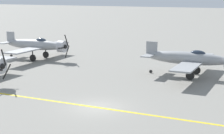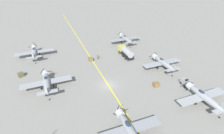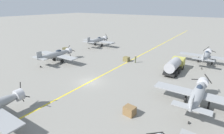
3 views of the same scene
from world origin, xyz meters
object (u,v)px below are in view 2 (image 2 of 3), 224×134
at_px(ground_crew_walking, 98,57).
at_px(supply_crate_mid_lane, 156,85).
at_px(supply_crate_outboard, 21,75).
at_px(airplane_mid_right, 163,62).
at_px(airplane_mid_left, 46,82).
at_px(airplane_near_right, 203,96).
at_px(tow_tractor, 185,82).
at_px(airplane_near_center, 130,130).
at_px(fuel_tanker, 126,52).
at_px(airplane_far_right, 126,39).
at_px(airplane_far_left, 34,52).
at_px(supply_crate_by_tanker, 91,59).

xyz_separation_m(ground_crew_walking, supply_crate_mid_lane, (9.08, -19.45, -0.40)).
height_order(supply_crate_mid_lane, supply_crate_outboard, supply_crate_outboard).
bearing_deg(airplane_mid_right, airplane_mid_left, 167.07).
distance_m(airplane_near_right, tow_tractor, 7.19).
distance_m(airplane_near_right, supply_crate_outboard, 45.59).
height_order(airplane_mid_right, airplane_near_right, same).
xyz_separation_m(airplane_near_center, ground_crew_walking, (3.90, 30.51, -1.03)).
distance_m(airplane_mid_left, tow_tractor, 34.30).
height_order(fuel_tanker, ground_crew_walking, fuel_tanker).
bearing_deg(fuel_tanker, supply_crate_mid_lane, -91.30).
bearing_deg(airplane_far_right, tow_tractor, -91.13).
bearing_deg(airplane_near_center, fuel_tanker, 51.28).
bearing_deg(supply_crate_outboard, airplane_far_left, 71.37).
bearing_deg(airplane_near_right, supply_crate_mid_lane, 129.14).
bearing_deg(supply_crate_outboard, ground_crew_walking, 5.20).
bearing_deg(fuel_tanker, airplane_near_right, -79.27).
bearing_deg(fuel_tanker, tow_tractor, -71.73).
relative_size(airplane_far_left, airplane_near_right, 1.00).
bearing_deg(airplane_near_right, supply_crate_by_tanker, 128.23).
relative_size(airplane_near_right, airplane_far_right, 1.00).
relative_size(airplane_mid_right, supply_crate_outboard, 8.51).
relative_size(ground_crew_walking, supply_crate_mid_lane, 1.29).
bearing_deg(airplane_mid_left, fuel_tanker, 20.60).
xyz_separation_m(fuel_tanker, supply_crate_outboard, (-31.94, -1.14, -0.92)).
bearing_deg(airplane_far_left, fuel_tanker, -25.45).
bearing_deg(airplane_far_left, supply_crate_mid_lane, -51.83).
height_order(airplane_near_center, supply_crate_outboard, airplane_near_center).
height_order(airplane_mid_right, supply_crate_by_tanker, airplane_mid_right).
bearing_deg(airplane_near_right, airplane_mid_right, 93.09).
xyz_separation_m(airplane_near_right, tow_tractor, (1.60, 6.90, -1.22)).
xyz_separation_m(ground_crew_walking, supply_crate_by_tanker, (-2.38, -0.21, -0.41)).
distance_m(airplane_far_left, tow_tractor, 46.45).
xyz_separation_m(airplane_near_right, fuel_tanker, (-5.21, 27.53, -0.50)).
bearing_deg(supply_crate_outboard, airplane_mid_right, -15.40).
relative_size(airplane_far_left, airplane_far_right, 1.00).
height_order(airplane_far_left, airplane_near_right, same).
bearing_deg(airplane_far_left, supply_crate_by_tanker, -35.48).
relative_size(airplane_mid_right, airplane_far_left, 1.00).
bearing_deg(fuel_tanker, airplane_far_left, 160.78).
bearing_deg(airplane_far_right, fuel_tanker, -120.62).
height_order(airplane_mid_right, airplane_far_right, same).
bearing_deg(fuel_tanker, airplane_mid_right, -61.64).
distance_m(airplane_mid_left, ground_crew_walking, 19.22).
bearing_deg(tow_tractor, supply_crate_outboard, 153.31).
distance_m(airplane_mid_right, supply_crate_by_tanker, 22.04).
bearing_deg(airplane_near_right, airplane_mid_left, 156.73).
bearing_deg(ground_crew_walking, supply_crate_outboard, -174.80).
bearing_deg(airplane_far_right, airplane_near_right, -94.37).
height_order(airplane_far_left, fuel_tanker, airplane_far_left).
distance_m(airplane_far_left, airplane_mid_left, 19.53).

